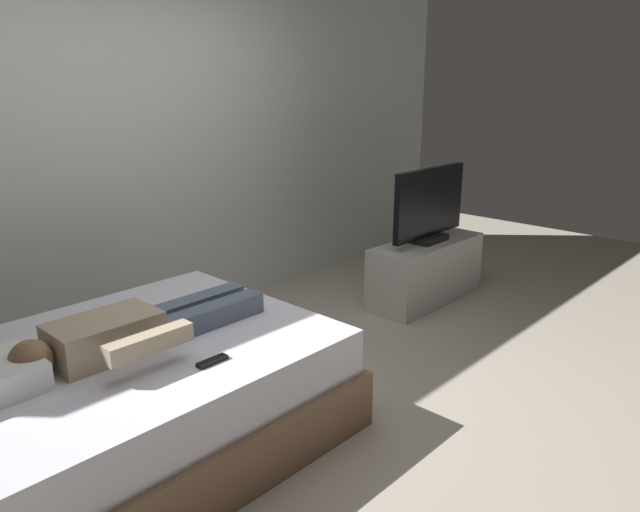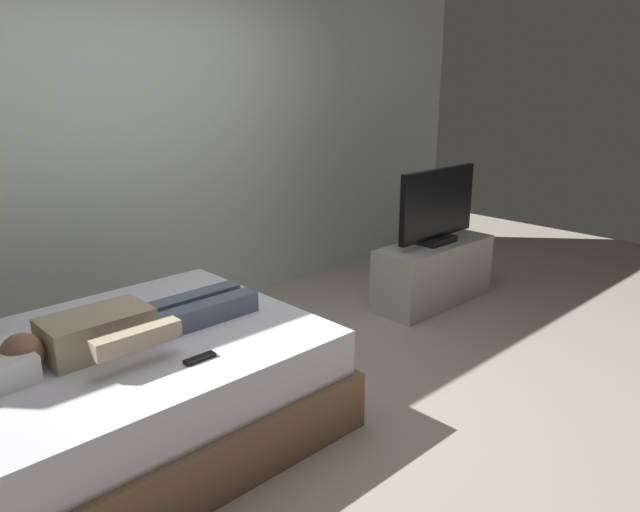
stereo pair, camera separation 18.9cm
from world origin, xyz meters
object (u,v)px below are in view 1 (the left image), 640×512
object	(u,v)px
tv_stand	(426,271)
tv	(429,206)
person	(133,331)
remote	(212,361)
bed	(130,398)

from	to	relation	value
tv_stand	tv	bearing A→B (deg)	0.00
person	remote	size ratio (longest dim) A/B	8.40
tv	bed	bearing A→B (deg)	-178.19
remote	tv	xyz separation A→B (m)	(2.53, 0.53, 0.24)
person	remote	distance (m)	0.44
bed	tv	xyz separation A→B (m)	(2.71, 0.09, 0.52)
person	tv	size ratio (longest dim) A/B	1.43
bed	tv_stand	bearing A→B (deg)	1.81
tv	remote	bearing A→B (deg)	-168.21
person	tv_stand	world-z (taller)	person
remote	tv_stand	bearing A→B (deg)	11.79
person	tv_stand	size ratio (longest dim) A/B	1.15
bed	remote	xyz separation A→B (m)	(0.18, -0.44, 0.29)
tv_stand	bed	bearing A→B (deg)	-178.19
remote	tv	bearing A→B (deg)	11.79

